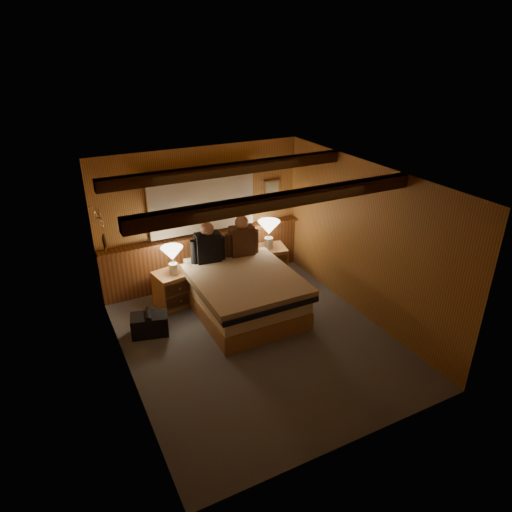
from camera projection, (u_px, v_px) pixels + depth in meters
floor at (258, 341)px, 6.60m from camera, size 4.20×4.20×0.00m
ceiling at (258, 179)px, 5.57m from camera, size 4.20×4.20×0.00m
wall_back at (202, 217)px, 7.77m from camera, size 3.60×0.00×3.60m
wall_left at (121, 298)px, 5.35m from camera, size 0.00×4.20×4.20m
wall_right at (365, 242)px, 6.82m from camera, size 0.00×4.20×4.20m
wall_front at (357, 354)px, 4.39m from camera, size 3.60×0.00×3.60m
wainscot at (205, 256)px, 8.03m from camera, size 3.60×0.23×0.94m
curtain_window at (202, 200)px, 7.58m from camera, size 2.18×0.09×1.11m
ceiling_beams at (252, 183)px, 5.73m from camera, size 3.60×1.65×0.16m
coat_rail at (99, 217)px, 6.45m from camera, size 0.05×0.55×0.24m
framed_print at (272, 187)px, 8.16m from camera, size 0.30×0.04×0.25m
bed at (243, 292)px, 7.17m from camera, size 1.55×1.97×0.67m
nightstand_left at (173, 289)px, 7.39m from camera, size 0.60×0.56×0.57m
nightstand_right at (270, 262)px, 8.25m from camera, size 0.63×0.59×0.59m
lamp_left at (172, 255)px, 7.12m from camera, size 0.35×0.35×0.46m
lamp_right at (269, 229)px, 7.95m from camera, size 0.39×0.39×0.51m
person_left at (208, 245)px, 7.33m from camera, size 0.57×0.26×0.70m
person_right at (242, 239)px, 7.57m from camera, size 0.58×0.27×0.71m
duffel_bag at (150, 324)px, 6.68m from camera, size 0.59×0.44×0.38m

